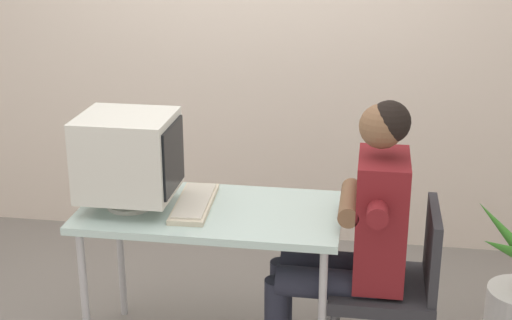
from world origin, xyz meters
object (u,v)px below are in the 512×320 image
object	(u,v)px
office_chair	(396,280)
person_seated	(355,232)
keyboard	(194,203)
desk	(211,221)
crt_monitor	(128,156)

from	to	relation	value
office_chair	person_seated	xyz separation A→B (m)	(-0.20, 0.00, 0.22)
keyboard	desk	bearing A→B (deg)	-13.50
desk	person_seated	distance (m)	0.66
keyboard	person_seated	world-z (taller)	person_seated
crt_monitor	person_seated	distance (m)	1.08
office_chair	person_seated	distance (m)	0.30
person_seated	desk	bearing A→B (deg)	177.25
desk	keyboard	distance (m)	0.12
office_chair	person_seated	size ratio (longest dim) A/B	0.63
crt_monitor	keyboard	distance (m)	0.38
crt_monitor	office_chair	distance (m)	1.34
office_chair	crt_monitor	bearing A→B (deg)	-179.85
crt_monitor	office_chair	bearing A→B (deg)	0.15
desk	crt_monitor	size ratio (longest dim) A/B	2.74
desk	person_seated	bearing A→B (deg)	-2.75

